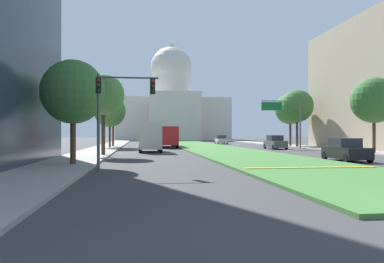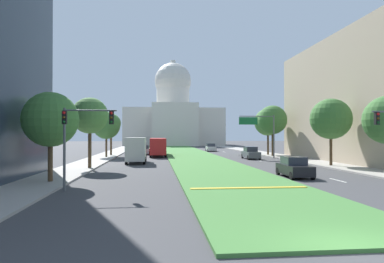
{
  "view_description": "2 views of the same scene",
  "coord_description": "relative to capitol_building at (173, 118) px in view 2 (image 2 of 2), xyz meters",
  "views": [
    {
      "loc": [
        -9.28,
        -8.65,
        2.06
      ],
      "look_at": [
        -2.14,
        46.04,
        2.29
      ],
      "focal_mm": 36.51,
      "sensor_mm": 36.0,
      "label": 1
    },
    {
      "loc": [
        -5.85,
        -9.74,
        3.51
      ],
      "look_at": [
        -1.19,
        35.45,
        3.95
      ],
      "focal_mm": 32.56,
      "sensor_mm": 36.0,
      "label": 2
    }
  ],
  "objects": [
    {
      "name": "street_tree_left_far",
      "position": [
        -13.46,
        -66.79,
        -4.54
      ],
      "size": [
        4.21,
        4.21,
        7.09
      ],
      "color": "#4C3823",
      "rests_on": "ground_plane"
    },
    {
      "name": "overhead_guide_sign",
      "position": [
        9.72,
        -70.49,
        -4.87
      ],
      "size": [
        5.45,
        0.2,
        6.5
      ],
      "color": "#515456",
      "rests_on": "ground_plane"
    },
    {
      "name": "traffic_light_near_left",
      "position": [
        -10.7,
        -98.81,
        -5.72
      ],
      "size": [
        3.34,
        0.35,
        5.2
      ],
      "color": "#515456",
      "rests_on": "ground_plane"
    },
    {
      "name": "capitol_building",
      "position": [
        0.0,
        0.0,
        0.0
      ],
      "size": [
        32.87,
        27.59,
        29.66
      ],
      "color": "beige",
      "rests_on": "ground_plane"
    },
    {
      "name": "sedan_distant",
      "position": [
        -7.89,
        -58.51,
        -8.73
      ],
      "size": [
        2.0,
        4.75,
        1.67
      ],
      "color": "silver",
      "rests_on": "ground_plane"
    },
    {
      "name": "median_curb_nose",
      "position": [
        0.0,
        -99.6,
        -9.35
      ],
      "size": [
        7.49,
        0.5,
        0.04
      ],
      "primitive_type": "cube",
      "color": "gold",
      "rests_on": "grass_median"
    },
    {
      "name": "street_tree_right_far",
      "position": [
        12.72,
        -67.04,
        -3.6
      ],
      "size": [
        4.63,
        4.63,
        8.24
      ],
      "color": "#4C3823",
      "rests_on": "ground_plane"
    },
    {
      "name": "street_tree_left_distant",
      "position": [
        -13.35,
        -62.03,
        -4.13
      ],
      "size": [
        3.27,
        3.27,
        7.06
      ],
      "color": "#4C3823",
      "rests_on": "ground_plane"
    },
    {
      "name": "grass_median",
      "position": [
        0.0,
        -60.91,
        -9.44
      ],
      "size": [
        8.32,
        100.99,
        0.14
      ],
      "primitive_type": "cube",
      "color": "#427A38",
      "rests_on": "ground_plane"
    },
    {
      "name": "street_tree_right_mid",
      "position": [
        13.36,
        -84.5,
        -4.24
      ],
      "size": [
        4.5,
        4.5,
        7.54
      ],
      "color": "#4C3823",
      "rests_on": "ground_plane"
    },
    {
      "name": "sedan_far_horizon",
      "position": [
        5.78,
        -47.53,
        -8.72
      ],
      "size": [
        2.08,
        4.57,
        1.68
      ],
      "color": "#BCBCC1",
      "rests_on": "ground_plane"
    },
    {
      "name": "lane_dashes_right",
      "position": [
        8.1,
        -66.36,
        -9.51
      ],
      "size": [
        0.16,
        67.61,
        0.01
      ],
      "color": "silver",
      "rests_on": "ground_plane"
    },
    {
      "name": "midrise_block_right",
      "position": [
        23.15,
        -79.01,
        -1.47
      ],
      "size": [
        14.23,
        31.3,
        16.08
      ],
      "primitive_type": "cube",
      "color": "tan",
      "rests_on": "ground_plane"
    },
    {
      "name": "street_tree_right_distant",
      "position": [
        13.15,
        -63.43,
        -3.83
      ],
      "size": [
        4.65,
        4.65,
        8.02
      ],
      "color": "#4C3823",
      "rests_on": "ground_plane"
    },
    {
      "name": "sidewalk_left",
      "position": [
        -14.04,
        -66.52,
        -9.44
      ],
      "size": [
        4.0,
        100.99,
        0.15
      ],
      "primitive_type": "cube",
      "color": "#9E9991",
      "rests_on": "ground_plane"
    },
    {
      "name": "street_tree_left_mid",
      "position": [
        -12.61,
        -84.71,
        -4.06
      ],
      "size": [
        3.71,
        3.71,
        7.34
      ],
      "color": "#4C3823",
      "rests_on": "ground_plane"
    },
    {
      "name": "city_bus",
      "position": [
        -5.58,
        -63.35,
        -7.74
      ],
      "size": [
        2.62,
        11.0,
        2.95
      ],
      "color": "#B21E1E",
      "rests_on": "ground_plane"
    },
    {
      "name": "street_tree_left_near",
      "position": [
        -13.49,
        -95.02,
        -4.9
      ],
      "size": [
        4.0,
        4.0,
        6.63
      ],
      "color": "#4C3823",
      "rests_on": "ground_plane"
    },
    {
      "name": "ground_plane",
      "position": [
        0.0,
        -55.3,
        -9.51
      ],
      "size": [
        260.0,
        260.0,
        0.0
      ],
      "primitive_type": "plane",
      "color": "#3D3D3F"
    },
    {
      "name": "sidewalk_right",
      "position": [
        14.04,
        -66.52,
        -9.44
      ],
      "size": [
        4.0,
        100.99,
        0.15
      ],
      "primitive_type": "cube",
      "color": "#9E9991",
      "rests_on": "ground_plane"
    },
    {
      "name": "sedan_midblock",
      "position": [
        7.84,
        -71.71,
        -8.68
      ],
      "size": [
        1.87,
        4.23,
        1.79
      ],
      "color": "#4C5156",
      "rests_on": "ground_plane"
    },
    {
      "name": "box_truck_delivery",
      "position": [
        -8.31,
        -77.61,
        -7.83
      ],
      "size": [
        2.4,
        6.4,
        3.2
      ],
      "color": "#4C5156",
      "rests_on": "ground_plane"
    },
    {
      "name": "sedan_lead_stopped",
      "position": [
        5.58,
        -93.23,
        -8.72
      ],
      "size": [
        2.08,
        4.48,
        1.69
      ],
      "color": "black",
      "rests_on": "ground_plane"
    }
  ]
}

